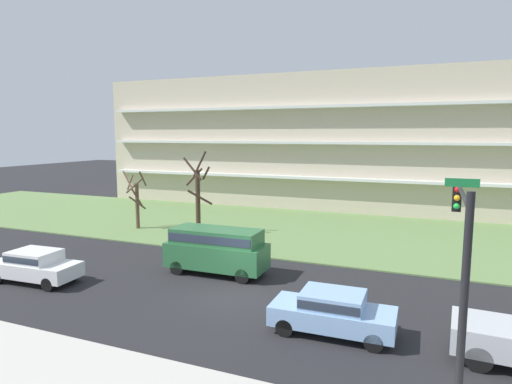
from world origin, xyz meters
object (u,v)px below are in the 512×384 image
van_green_center_right (217,247)px  sedan_blue_near_right (332,311)px  sedan_white_near_left (35,265)px  traffic_signal_mast (461,250)px  tree_far_left (136,200)px  tree_left (198,195)px

van_green_center_right → sedan_blue_near_right: size_ratio=1.18×
van_green_center_right → sedan_blue_near_right: van_green_center_right is taller
sedan_white_near_left → traffic_signal_mast: (18.43, -2.49, 3.25)m
tree_far_left → van_green_center_right: 12.67m
tree_far_left → traffic_signal_mast: 25.63m
sedan_white_near_left → van_green_center_right: 8.81m
tree_left → sedan_blue_near_right: bearing=-43.7°
tree_left → traffic_signal_mast: 21.37m
sedan_blue_near_right → traffic_signal_mast: (3.86, -2.49, 3.25)m
tree_left → sedan_blue_near_right: (12.15, -11.60, -2.02)m
traffic_signal_mast → van_green_center_right: bearing=147.2°
tree_far_left → sedan_white_near_left: 12.04m
tree_far_left → sedan_white_near_left: (2.90, -11.60, -1.39)m
sedan_white_near_left → sedan_blue_near_right: size_ratio=1.01×
sedan_blue_near_right → traffic_signal_mast: bearing=-33.9°
sedan_blue_near_right → sedan_white_near_left: bearing=179.0°
tree_far_left → sedan_white_near_left: tree_far_left is taller
sedan_white_near_left → traffic_signal_mast: size_ratio=0.75×
sedan_blue_near_right → traffic_signal_mast: 5.63m
traffic_signal_mast → sedan_white_near_left: bearing=172.3°
van_green_center_right → traffic_signal_mast: bearing=146.2°
van_green_center_right → tree_left: bearing=-55.1°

